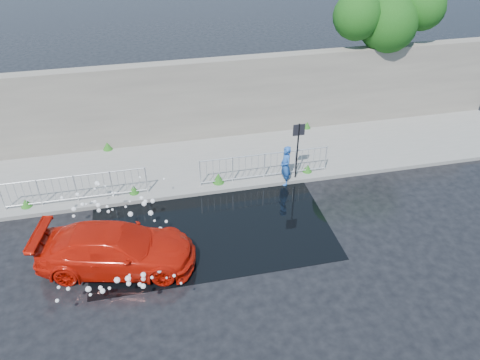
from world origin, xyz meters
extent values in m
plane|color=black|center=(0.00, 0.00, 0.00)|extent=(90.00, 90.00, 0.00)
cube|color=slate|center=(0.00, 5.00, 0.07)|extent=(30.00, 4.00, 0.15)
cube|color=slate|center=(0.00, 3.00, 0.08)|extent=(30.00, 0.25, 0.16)
cube|color=#6A6259|center=(0.00, 7.20, 1.90)|extent=(30.00, 0.60, 3.50)
cube|color=black|center=(0.50, 1.00, 0.01)|extent=(8.00, 5.00, 0.01)
cylinder|color=black|center=(4.20, 3.10, 1.25)|extent=(0.06, 0.06, 2.50)
cube|color=black|center=(4.20, 3.10, 2.25)|extent=(0.45, 0.04, 0.45)
cylinder|color=#332114|center=(10.00, 8.20, 2.50)|extent=(0.36, 0.36, 5.00)
sphere|color=#15380D|center=(9.50, 7.40, 4.60)|extent=(2.56, 2.56, 2.56)
sphere|color=#15380D|center=(11.00, 7.40, 5.20)|extent=(2.00, 2.00, 2.00)
sphere|color=#15380D|center=(8.00, 7.40, 5.00)|extent=(2.05, 2.05, 2.05)
cylinder|color=silver|center=(-6.50, 3.35, 0.70)|extent=(0.05, 0.05, 1.10)
cylinder|color=silver|center=(-1.50, 3.35, 0.70)|extent=(0.05, 0.05, 1.10)
cylinder|color=silver|center=(-4.00, 3.35, 1.22)|extent=(5.00, 0.04, 0.04)
cylinder|color=silver|center=(-4.00, 3.35, 0.27)|extent=(5.00, 0.04, 0.04)
cylinder|color=silver|center=(0.50, 3.35, 0.70)|extent=(0.05, 0.05, 1.10)
cylinder|color=silver|center=(5.50, 3.35, 0.70)|extent=(0.05, 0.05, 1.10)
cylinder|color=silver|center=(3.00, 3.35, 1.22)|extent=(5.00, 0.04, 0.04)
cylinder|color=silver|center=(3.00, 3.35, 0.27)|extent=(5.00, 0.04, 0.04)
cone|color=#1D5015|center=(-5.80, 3.40, 0.30)|extent=(0.40, 0.40, 0.30)
cone|color=#1D5015|center=(-2.00, 3.40, 0.32)|extent=(0.36, 0.36, 0.33)
cone|color=#1D5015|center=(1.20, 3.40, 0.36)|extent=(0.44, 0.44, 0.42)
cone|color=#1D5015|center=(4.80, 3.40, 0.31)|extent=(0.38, 0.38, 0.31)
cone|color=#1D5015|center=(-3.00, 6.90, 0.32)|extent=(0.42, 0.42, 0.33)
cone|color=#1D5015|center=(6.00, 6.90, 0.31)|extent=(0.34, 0.34, 0.32)
sphere|color=white|center=(-2.70, 0.91, 0.41)|extent=(0.09, 0.09, 0.09)
sphere|color=white|center=(-3.28, 2.21, 0.82)|extent=(0.12, 0.12, 0.12)
sphere|color=white|center=(-2.92, 2.81, 1.00)|extent=(0.07, 0.07, 0.07)
sphere|color=white|center=(-3.34, 2.06, 0.94)|extent=(0.06, 0.06, 0.06)
sphere|color=white|center=(-2.12, 2.04, 0.77)|extent=(0.07, 0.07, 0.07)
sphere|color=white|center=(-1.21, 0.82, 0.38)|extent=(0.15, 0.15, 0.15)
sphere|color=white|center=(-3.06, 0.93, 0.35)|extent=(0.18, 0.18, 0.18)
sphere|color=white|center=(-3.54, 2.07, 0.86)|extent=(0.08, 0.08, 0.08)
sphere|color=white|center=(-1.71, 3.13, 0.99)|extent=(0.08, 0.08, 0.08)
sphere|color=white|center=(-4.30, 1.00, 0.37)|extent=(0.06, 0.06, 0.06)
sphere|color=white|center=(-4.36, 2.55, 0.92)|extent=(0.11, 0.11, 0.11)
sphere|color=white|center=(-1.35, 1.81, 0.84)|extent=(0.16, 0.16, 0.16)
sphere|color=white|center=(-3.70, 2.24, 0.75)|extent=(0.13, 0.13, 0.13)
sphere|color=white|center=(-1.60, 2.00, 0.72)|extent=(0.14, 0.14, 0.14)
sphere|color=white|center=(-2.88, 1.97, 0.73)|extent=(0.10, 0.10, 0.10)
sphere|color=white|center=(-3.18, 2.10, 0.74)|extent=(0.16, 0.16, 0.16)
sphere|color=white|center=(-1.64, 1.04, 0.27)|extent=(0.10, 0.10, 0.10)
sphere|color=white|center=(-2.67, 2.42, 0.95)|extent=(0.08, 0.08, 0.08)
sphere|color=white|center=(-1.47, 1.50, 0.57)|extent=(0.18, 0.18, 0.18)
sphere|color=white|center=(-4.04, 0.94, 0.26)|extent=(0.06, 0.06, 0.06)
sphere|color=white|center=(-0.98, 1.17, 0.38)|extent=(0.11, 0.11, 0.11)
sphere|color=white|center=(-3.27, 2.73, 1.00)|extent=(0.08, 0.08, 0.08)
sphere|color=white|center=(-2.26, 1.74, 0.79)|extent=(0.09, 0.09, 0.09)
sphere|color=white|center=(-0.86, 2.88, 0.96)|extent=(0.08, 0.08, 0.08)
sphere|color=white|center=(-2.58, 2.46, 0.91)|extent=(0.08, 0.08, 0.08)
sphere|color=white|center=(-2.71, 1.83, 0.67)|extent=(0.08, 0.08, 0.08)
sphere|color=white|center=(-1.65, 1.84, 0.75)|extent=(0.17, 0.17, 0.17)
sphere|color=white|center=(-3.96, 1.99, 0.78)|extent=(0.16, 0.16, 0.16)
sphere|color=white|center=(-3.95, 1.65, 0.75)|extent=(0.11, 0.11, 0.11)
sphere|color=white|center=(-3.31, 1.26, 0.35)|extent=(0.10, 0.10, 0.10)
sphere|color=white|center=(-3.72, 0.63, 0.19)|extent=(0.11, 0.11, 0.11)
sphere|color=white|center=(-2.42, 1.07, 0.44)|extent=(0.11, 0.11, 0.11)
sphere|color=white|center=(-2.84, 1.74, 0.68)|extent=(0.11, 0.11, 0.11)
sphere|color=white|center=(-3.85, 2.59, 0.95)|extent=(0.13, 0.13, 0.13)
sphere|color=white|center=(-1.72, 2.18, 0.76)|extent=(0.14, 0.14, 0.14)
sphere|color=white|center=(-3.14, 2.96, 1.01)|extent=(0.10, 0.10, 0.10)
sphere|color=white|center=(-2.14, 1.67, 0.51)|extent=(0.18, 0.18, 0.18)
sphere|color=white|center=(-3.13, 1.72, 0.80)|extent=(0.14, 0.14, 0.14)
sphere|color=white|center=(-1.37, 1.23, 0.44)|extent=(0.08, 0.08, 0.08)
sphere|color=white|center=(-3.21, 3.12, 0.96)|extent=(0.17, 0.17, 0.17)
sphere|color=white|center=(-2.65, 2.29, 0.93)|extent=(0.07, 0.07, 0.07)
sphere|color=white|center=(-1.60, -1.68, 0.75)|extent=(0.09, 0.09, 0.09)
sphere|color=white|center=(-4.22, -1.17, 0.42)|extent=(0.10, 0.10, 0.10)
sphere|color=white|center=(-0.99, -1.79, 0.80)|extent=(0.09, 0.09, 0.09)
sphere|color=white|center=(-3.30, -1.85, 0.86)|extent=(0.16, 0.16, 0.16)
sphere|color=white|center=(-1.04, -1.27, 0.24)|extent=(0.14, 0.14, 0.14)
sphere|color=white|center=(-4.10, -2.04, 0.81)|extent=(0.10, 0.10, 0.10)
sphere|color=white|center=(-1.30, -1.07, 0.46)|extent=(0.11, 0.11, 0.11)
sphere|color=white|center=(-2.26, -1.53, 0.71)|extent=(0.17, 0.17, 0.17)
sphere|color=white|center=(-0.84, -2.33, 1.03)|extent=(0.07, 0.07, 0.07)
sphere|color=white|center=(-1.38, -1.35, 0.64)|extent=(0.14, 0.14, 0.14)
sphere|color=white|center=(-1.87, -1.27, 0.33)|extent=(0.14, 0.14, 0.14)
sphere|color=white|center=(-1.29, -1.14, 0.37)|extent=(0.07, 0.07, 0.07)
sphere|color=white|center=(-3.87, -1.59, 0.73)|extent=(0.11, 0.11, 0.11)
sphere|color=white|center=(-3.22, -2.14, 0.93)|extent=(0.08, 0.08, 0.08)
sphere|color=white|center=(-2.82, -1.46, 0.37)|extent=(0.09, 0.09, 0.09)
sphere|color=white|center=(-1.94, -2.00, 0.88)|extent=(0.11, 0.11, 0.11)
sphere|color=white|center=(-1.84, -2.23, 1.03)|extent=(0.14, 0.14, 0.14)
sphere|color=white|center=(-2.27, -1.54, 0.51)|extent=(0.14, 0.14, 0.14)
sphere|color=white|center=(-1.85, -1.33, 0.56)|extent=(0.16, 0.16, 0.16)
sphere|color=white|center=(-2.20, -1.59, 0.90)|extent=(0.06, 0.06, 0.06)
sphere|color=white|center=(-3.03, -1.64, 0.62)|extent=(0.12, 0.12, 0.12)
sphere|color=white|center=(-1.20, -1.42, 0.38)|extent=(0.07, 0.07, 0.07)
sphere|color=white|center=(-2.93, -1.97, 0.83)|extent=(0.14, 0.14, 0.14)
sphere|color=white|center=(-2.56, -1.54, 0.73)|extent=(0.18, 0.18, 0.18)
imported|color=red|center=(-2.58, -0.18, 0.69)|extent=(5.07, 2.91, 1.38)
imported|color=#2255AD|center=(3.74, 3.00, 0.82)|extent=(0.42, 0.62, 1.63)
camera|label=1|loc=(-1.18, -11.27, 10.40)|focal=35.00mm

